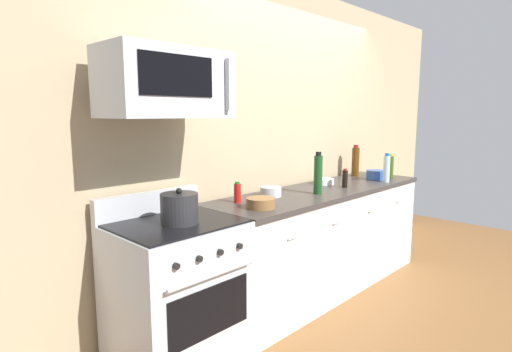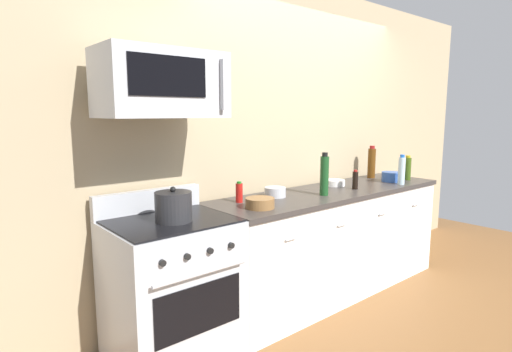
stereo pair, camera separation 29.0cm
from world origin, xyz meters
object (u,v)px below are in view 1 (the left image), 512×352
bottle_wine_green (318,174)px  range_oven (177,292)px  bowl_white_ceramic (324,181)px  bottle_water_clear (387,168)px  bowl_blue_mixing (376,175)px  microwave (166,84)px  bottle_hot_sauce_red (237,193)px  bottle_wine_amber (355,161)px  bowl_wooden_salad (261,203)px  bottle_olive_oil (390,166)px  bowl_steel_prep (271,191)px  stockpot (179,208)px  bottle_soy_sauce_dark (345,179)px

bottle_wine_green → range_oven: bearing=175.5°
range_oven → bowl_white_ceramic: (1.76, 0.13, 0.48)m
bottle_water_clear → bowl_blue_mixing: size_ratio=1.53×
range_oven → microwave: bearing=89.7°
bottle_water_clear → bottle_hot_sauce_red: bearing=167.8°
bottle_wine_amber → bottle_water_clear: bearing=-107.0°
bowl_wooden_salad → microwave: bearing=165.6°
microwave → bottle_hot_sauce_red: size_ratio=4.74×
bottle_hot_sauce_red → bottle_water_clear: bearing=-12.2°
bottle_olive_oil → bowl_steel_prep: (-1.58, 0.23, -0.08)m
bottle_hot_sauce_red → bowl_white_ceramic: 1.12m
bowl_white_ceramic → stockpot: stockpot is taller
bottle_wine_amber → bottle_water_clear: size_ratio=1.18×
bowl_blue_mixing → bowl_white_ceramic: bearing=160.7°
bottle_wine_amber → bottle_soy_sauce_dark: bottle_wine_amber is taller
microwave → bottle_wine_green: bearing=-6.4°
range_oven → bottle_water_clear: bottle_water_clear is taller
stockpot → bottle_wine_green: bearing=-2.2°
bottle_wine_amber → microwave: bearing=-176.7°
bowl_white_ceramic → bottle_soy_sauce_dark: bearing=-91.6°
bowl_blue_mixing → stockpot: size_ratio=0.81×
bottle_soy_sauce_dark → bowl_steel_prep: bottle_soy_sauce_dark is taller
bowl_steel_prep → bowl_white_ceramic: bowl_steel_prep is taller
bottle_wine_amber → bowl_steel_prep: bottle_wine_amber is taller
bottle_wine_green → bowl_white_ceramic: (0.42, 0.23, -0.14)m
bowl_blue_mixing → stockpot: bearing=179.3°
bottle_olive_oil → bottle_soy_sauce_dark: size_ratio=1.45×
bowl_white_ceramic → bowl_blue_mixing: bearing=-19.3°
range_oven → bottle_wine_amber: size_ratio=3.23×
bottle_wine_amber → bowl_blue_mixing: 0.29m
bottle_wine_amber → bottle_soy_sauce_dark: (-0.66, -0.29, -0.08)m
bottle_wine_green → bowl_white_ceramic: size_ratio=1.84×
bottle_soy_sauce_dark → bowl_white_ceramic: bearing=88.4°
range_oven → bottle_wine_amber: 2.50m
bowl_white_ceramic → stockpot: bearing=-174.1°
bottle_hot_sauce_red → bowl_blue_mixing: size_ratio=0.86×
bowl_wooden_salad → bowl_blue_mixing: bearing=1.3°
microwave → bowl_steel_prep: (0.99, 0.06, -0.79)m
bottle_water_clear → bottle_soy_sauce_dark: bottle_water_clear is taller
range_oven → bowl_steel_prep: 1.11m
bowl_steel_prep → microwave: bearing=-176.7°
range_oven → bowl_blue_mixing: (2.36, -0.08, 0.50)m
range_oven → bottle_olive_oil: (2.57, -0.13, 0.57)m
bottle_wine_green → microwave: bearing=173.6°
microwave → bottle_hot_sauce_red: 1.00m
bottle_wine_green → bowl_wooden_salad: bearing=-178.8°
bottle_water_clear → stockpot: bearing=175.6°
bowl_wooden_salad → bowl_white_ceramic: 1.15m
bowl_blue_mixing → bottle_soy_sauce_dark: bearing=-178.0°
range_oven → bowl_wooden_salad: 0.81m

